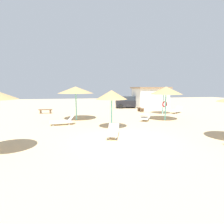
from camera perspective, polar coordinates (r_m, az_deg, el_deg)
name	(u,v)px	position (r m, az deg, el deg)	size (l,w,h in m)	color
ground_plane	(122,140)	(10.36, 3.21, -8.80)	(80.00, 80.00, 0.00)	#D1B284
parasol_0	(163,92)	(20.95, 16.08, 6.13)	(2.31, 2.31, 2.77)	#6BC6BC
parasol_1	(76,90)	(16.48, -11.49, 6.87)	(3.18, 3.18, 3.05)	#6BC6BC
parasol_3	(166,91)	(16.72, 16.86, 6.56)	(2.85, 2.85, 3.05)	#6BC6BC
parasol_4	(112,95)	(12.63, -0.13, 5.46)	(2.20, 2.20, 2.78)	#6BC6BC
lounger_0	(177,110)	(22.24, 19.88, 0.48)	(1.92, 1.58, 0.74)	white
lounger_1	(63,121)	(14.77, -15.41, -2.78)	(1.91, 0.83, 0.80)	white
lounger_3	(145,117)	(16.36, 10.57, -1.65)	(1.50, 1.95, 0.74)	white
lounger_4	(113,131)	(10.95, 0.33, -6.19)	(1.14, 2.01, 0.64)	white
bench_0	(45,110)	(22.02, -20.43, 0.46)	(1.53, 0.53, 0.49)	brown
bench_1	(141,109)	(22.49, 9.10, 0.99)	(0.43, 1.51, 0.49)	brown
parked_car	(129,102)	(26.57, 5.39, 3.11)	(4.21, 2.46, 1.72)	black
beach_cabana	(150,97)	(26.74, 11.91, 4.55)	(4.68, 4.38, 3.04)	white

